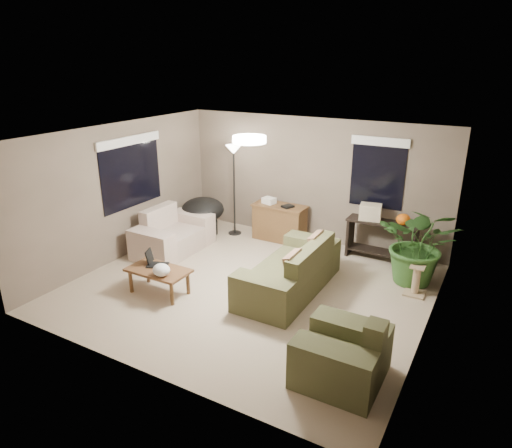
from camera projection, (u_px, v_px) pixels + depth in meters
The scene contains 20 objects.
room_shell at pixel (250, 216), 7.11m from camera, with size 5.50×5.50×5.50m.
main_sofa at pixel (292, 274), 7.35m from camera, with size 0.95×2.20×0.85m.
throw_pillows at pixel (307, 257), 7.11m from camera, with size 0.24×1.35×0.47m.
loveseat at pixel (172, 236), 8.89m from camera, with size 0.90×1.60×0.85m.
armchair at pixel (343, 356), 5.31m from camera, with size 0.95×1.00×0.85m.
coffee_table at pixel (159, 273), 7.24m from camera, with size 1.00×0.55×0.42m.
laptop at pixel (154, 261), 7.36m from camera, with size 0.43×0.35×0.24m.
plastic_bag at pixel (161, 270), 6.97m from camera, with size 0.28×0.25×0.19m, color white.
desk at pixel (279, 222), 9.39m from camera, with size 1.10×0.50×0.75m.
desk_papers at pixel (273, 202), 9.31m from camera, with size 0.72×0.31×0.12m.
console_table at pixel (382, 237), 8.45m from camera, with size 1.30×0.40×0.75m.
pumpkin at pixel (403, 219), 8.14m from camera, with size 0.25×0.25×0.20m, color orange.
cardboard_box at pixel (370, 212), 8.40m from camera, with size 0.38×0.29×0.29m, color beige.
papasan_chair at pixel (203, 213), 9.68m from camera, with size 1.18×1.18×0.80m.
floor_lamp at pixel (234, 160), 9.31m from camera, with size 0.32×0.32×1.91m.
ceiling_fixture at pixel (249, 139), 6.70m from camera, with size 0.50×0.50×0.10m, color white.
houseplant at pixel (419, 253), 7.51m from camera, with size 1.26×1.40×1.09m, color #2D5923.
cat_scratching_post at pixel (416, 282), 7.25m from camera, with size 0.32×0.32×0.50m.
window_left at pixel (130, 160), 8.43m from camera, with size 0.05×1.56×1.33m.
window_back at pixel (379, 161), 8.35m from camera, with size 1.06×0.05×1.33m.
Camera 1 is at (3.39, -5.81, 3.57)m, focal length 32.00 mm.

